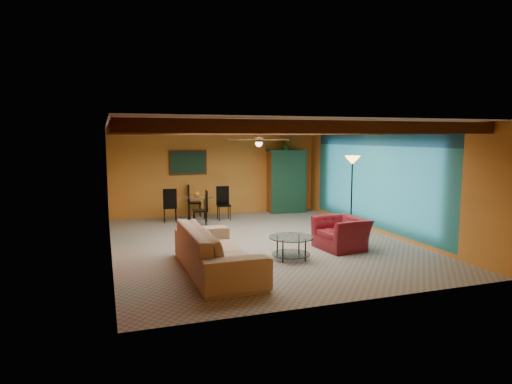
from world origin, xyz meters
name	(u,v)px	position (x,y,z in m)	size (l,w,h in m)	color
room	(257,140)	(0.00, 0.11, 2.36)	(6.52, 8.01, 2.71)	gray
sofa	(217,250)	(-1.46, -1.90, 0.41)	(2.79, 1.09, 0.82)	#997C63
armchair	(341,233)	(1.50, -1.15, 0.34)	(1.06, 0.92, 0.69)	maroon
coffee_table	(291,248)	(0.14, -1.55, 0.23)	(0.91, 0.91, 0.46)	silver
dining_table	(197,204)	(-0.82, 3.07, 0.49)	(1.90, 1.90, 0.99)	white
armoire	(285,182)	(2.20, 3.70, 0.98)	(1.12, 0.55, 1.96)	brown
floor_lamp	(352,194)	(2.65, 0.38, 0.98)	(0.40, 0.40, 1.96)	black
ceiling_fan	(259,140)	(0.00, 0.00, 2.36)	(1.50, 1.50, 0.44)	#472614
painting	(188,163)	(-0.90, 3.96, 1.65)	(1.05, 0.03, 0.65)	black
potted_plant	(286,145)	(2.20, 3.70, 2.18)	(0.40, 0.34, 0.44)	#26661E
vase	(197,184)	(-0.82, 3.07, 1.08)	(0.17, 0.17, 0.18)	orange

